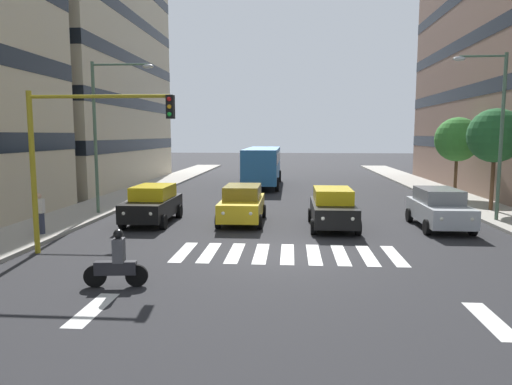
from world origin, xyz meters
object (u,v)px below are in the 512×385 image
Objects in this scene: street_tree_1 at (495,136)px; bus_behind_traffic at (263,163)px; car_1 at (333,208)px; street_lamp_right at (104,122)px; traffic_light_gantry at (74,144)px; street_tree_2 at (457,140)px; pedestrian_waiting at (40,213)px; motorcycle_with_rider at (117,263)px; street_lamp_left at (494,121)px; car_2 at (242,204)px; car_0 at (439,208)px; car_3 at (153,204)px.

bus_behind_traffic is at bearing -43.74° from street_tree_1.
car_1 is 0.60× the size of street_lamp_right.
traffic_light_gantry is 7.86m from street_lamp_right.
street_tree_2 is at bearing -139.18° from traffic_light_gantry.
traffic_light_gantry is at bearing 138.24° from pedestrian_waiting.
motorcycle_with_rider is at bearing 51.04° from street_tree_2.
traffic_light_gantry is (5.01, 22.01, 1.89)m from bus_behind_traffic.
street_lamp_left is 18.36m from street_lamp_right.
street_lamp_left is at bearing -176.09° from car_2.
street_tree_2 is 24.18m from pedestrian_waiting.
motorcycle_with_rider is (2.39, 9.51, -0.24)m from car_2.
motorcycle_with_rider is 0.23× the size of street_lamp_left.
car_0 is 0.42× the size of bus_behind_traffic.
bus_behind_traffic reaches higher than car_3.
traffic_light_gantry is 23.31m from street_tree_2.
street_lamp_left is at bearing -151.76° from car_0.
street_tree_2 is (-17.64, -15.24, 0.00)m from traffic_light_gantry.
car_3 is at bearing 13.56° from street_tree_1.
bus_behind_traffic reaches higher than car_2.
street_tree_1 is (-8.61, -4.64, 3.12)m from car_1.
car_0 is 0.81× the size of traffic_light_gantry.
traffic_light_gantry is 3.37× the size of pedestrian_waiting.
motorcycle_with_rider is 1.04× the size of pedestrian_waiting.
street_tree_1 is at bearing -150.80° from traffic_light_gantry.
car_0 is 2.61× the size of motorcycle_with_rider.
motorcycle_with_rider is 24.09m from street_tree_2.
car_1 is 0.81× the size of traffic_light_gantry.
street_lamp_left is at bearing -166.40° from pedestrian_waiting.
car_2 is 0.59× the size of street_lamp_left.
car_1 is at bearing 3.13° from car_0.
street_lamp_left reaches higher than car_1.
street_tree_1 is (-17.68, -9.88, 0.25)m from traffic_light_gantry.
car_3 is 0.81× the size of traffic_light_gantry.
street_lamp_left is 1.01× the size of street_lamp_right.
car_1 and car_2 have the same top height.
traffic_light_gantry is 0.74× the size of street_lamp_right.
pedestrian_waiting reaches higher than car_1.
bus_behind_traffic is at bearing -104.32° from car_3.
motorcycle_with_rider is (-1.75, 9.17, -0.24)m from car_3.
street_lamp_left is 1.51× the size of street_tree_2.
street_lamp_right is (2.83, -1.72, 3.81)m from car_3.
car_2 is at bearing -129.03° from traffic_light_gantry.
car_0 is 1.00× the size of car_2.
street_tree_2 is at bearing -158.58° from street_lamp_right.
car_0 is 6.71m from street_tree_1.
motorcycle_with_rider is 20.32m from street_tree_1.
traffic_light_gantry is at bearing 50.97° from car_2.
car_0 is at bearing -158.11° from traffic_light_gantry.
car_2 is 13.57m from street_tree_1.
street_tree_2 is (-3.96, -9.74, 2.87)m from car_0.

